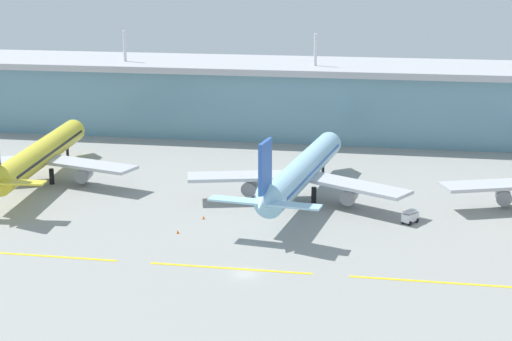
# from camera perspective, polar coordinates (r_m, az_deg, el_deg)

# --- Properties ---
(ground_plane) EXTENTS (600.00, 600.00, 0.00)m
(ground_plane) POSITION_cam_1_polar(r_m,az_deg,el_deg) (135.16, -0.73, -7.30)
(ground_plane) COLOR gray
(terminal_building) EXTENTS (288.00, 34.00, 29.99)m
(terminal_building) POSITION_cam_1_polar(r_m,az_deg,el_deg) (238.12, 4.27, 5.07)
(terminal_building) COLOR #6693A8
(terminal_building) RESTS_ON ground
(airliner_near) EXTENTS (48.57, 62.16, 18.90)m
(airliner_near) POSITION_cam_1_polar(r_m,az_deg,el_deg) (193.77, -15.01, 1.05)
(airliner_near) COLOR yellow
(airliner_near) RESTS_ON ground
(airliner_middle) EXTENTS (48.40, 63.02, 18.90)m
(airliner_middle) POSITION_cam_1_polar(r_m,az_deg,el_deg) (173.12, 3.20, -0.07)
(airliner_middle) COLOR #9ED1EA
(airliner_middle) RESTS_ON ground
(taxiway_stripe_mid_west) EXTENTS (28.00, 0.70, 0.04)m
(taxiway_stripe_mid_west) POSITION_cam_1_polar(r_m,az_deg,el_deg) (147.93, -14.88, -5.81)
(taxiway_stripe_mid_west) COLOR yellow
(taxiway_stripe_mid_west) RESTS_ON ground
(taxiway_stripe_centre) EXTENTS (28.00, 0.70, 0.04)m
(taxiway_stripe_centre) POSITION_cam_1_polar(r_m,az_deg,el_deg) (137.53, -1.81, -6.89)
(taxiway_stripe_centre) COLOR yellow
(taxiway_stripe_centre) RESTS_ON ground
(taxiway_stripe_mid_east) EXTENTS (28.00, 0.70, 0.04)m
(taxiway_stripe_mid_east) POSITION_cam_1_polar(r_m,az_deg,el_deg) (135.13, 12.58, -7.67)
(taxiway_stripe_mid_east) COLOR yellow
(taxiway_stripe_mid_east) RESTS_ON ground
(baggage_cart) EXTENTS (3.57, 3.98, 2.48)m
(baggage_cart) POSITION_cam_1_polar(r_m,az_deg,el_deg) (162.57, 10.79, -3.22)
(baggage_cart) COLOR silver
(baggage_cart) RESTS_ON ground
(safety_cone_left_wingtip) EXTENTS (0.56, 0.56, 0.70)m
(safety_cone_left_wingtip) POSITION_cam_1_polar(r_m,az_deg,el_deg) (154.80, -5.52, -4.30)
(safety_cone_left_wingtip) COLOR orange
(safety_cone_left_wingtip) RESTS_ON ground
(safety_cone_nose_front) EXTENTS (0.56, 0.56, 0.70)m
(safety_cone_nose_front) POSITION_cam_1_polar(r_m,az_deg,el_deg) (162.69, -3.72, -3.31)
(safety_cone_nose_front) COLOR orange
(safety_cone_nose_front) RESTS_ON ground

